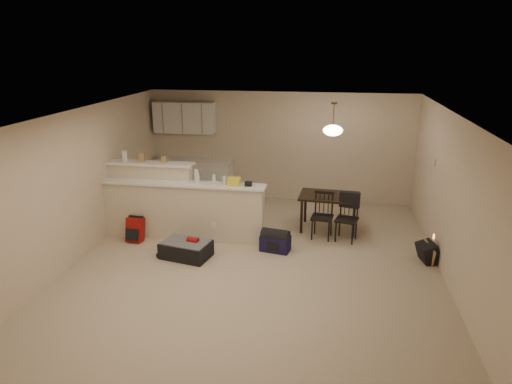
% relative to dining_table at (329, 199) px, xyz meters
% --- Properties ---
extents(room, '(7.00, 7.02, 2.50)m').
position_rel_dining_table_xyz_m(room, '(-1.17, -1.76, 0.62)').
color(room, '#BDAA91').
rests_on(room, ground).
extents(breakfast_bar, '(3.08, 0.58, 1.39)m').
position_rel_dining_table_xyz_m(breakfast_bar, '(-2.93, -0.78, -0.02)').
color(breakfast_bar, beige).
rests_on(breakfast_bar, ground).
extents(upper_cabinets, '(1.40, 0.34, 0.70)m').
position_rel_dining_table_xyz_m(upper_cabinets, '(-3.37, 1.56, 1.27)').
color(upper_cabinets, white).
rests_on(upper_cabinets, room).
extents(kitchen_counter, '(1.80, 0.60, 0.90)m').
position_rel_dining_table_xyz_m(kitchen_counter, '(-3.17, 1.43, -0.18)').
color(kitchen_counter, white).
rests_on(kitchen_counter, ground).
extents(thermostat, '(0.02, 0.12, 0.12)m').
position_rel_dining_table_xyz_m(thermostat, '(1.82, -0.21, 0.87)').
color(thermostat, beige).
rests_on(thermostat, room).
extents(jar, '(0.10, 0.10, 0.20)m').
position_rel_dining_table_xyz_m(jar, '(-3.85, -0.64, 0.86)').
color(jar, silver).
rests_on(jar, breakfast_bar).
extents(cereal_box, '(0.10, 0.07, 0.16)m').
position_rel_dining_table_xyz_m(cereal_box, '(-3.51, -0.64, 0.84)').
color(cereal_box, '#9E7C51').
rests_on(cereal_box, breakfast_bar).
extents(small_box, '(0.08, 0.06, 0.12)m').
position_rel_dining_table_xyz_m(small_box, '(-3.08, -0.64, 0.82)').
color(small_box, '#9E7C51').
rests_on(small_box, breakfast_bar).
extents(bottle_a, '(0.07, 0.07, 0.26)m').
position_rel_dining_table_xyz_m(bottle_a, '(-2.40, -0.86, 0.59)').
color(bottle_a, silver).
rests_on(bottle_a, breakfast_bar).
extents(bottle_b, '(0.06, 0.06, 0.18)m').
position_rel_dining_table_xyz_m(bottle_b, '(-2.07, -0.86, 0.55)').
color(bottle_b, silver).
rests_on(bottle_b, breakfast_bar).
extents(bag_lump, '(0.22, 0.18, 0.14)m').
position_rel_dining_table_xyz_m(bag_lump, '(-1.70, -0.86, 0.53)').
color(bag_lump, '#9E7C51').
rests_on(bag_lump, breakfast_bar).
extents(pouch, '(0.12, 0.10, 0.08)m').
position_rel_dining_table_xyz_m(pouch, '(-1.44, -0.86, 0.50)').
color(pouch, '#9E7C51').
rests_on(pouch, breakfast_bar).
extents(extra_item_x, '(0.06, 0.06, 0.21)m').
position_rel_dining_table_xyz_m(extra_item_x, '(-2.37, -0.86, 0.57)').
color(extra_item_x, silver).
rests_on(extra_item_x, breakfast_bar).
extents(extra_item_y, '(0.06, 0.06, 0.15)m').
position_rel_dining_table_xyz_m(extra_item_y, '(-1.87, -0.86, 0.54)').
color(extra_item_y, silver).
rests_on(extra_item_y, breakfast_bar).
extents(dining_table, '(1.18, 0.83, 0.71)m').
position_rel_dining_table_xyz_m(dining_table, '(0.00, 0.00, 0.00)').
color(dining_table, black).
rests_on(dining_table, ground).
extents(pendant_lamp, '(0.36, 0.36, 0.62)m').
position_rel_dining_table_xyz_m(pendant_lamp, '(-0.00, -0.00, 1.36)').
color(pendant_lamp, brown).
rests_on(pendant_lamp, room).
extents(dining_chair_near, '(0.43, 0.42, 0.88)m').
position_rel_dining_table_xyz_m(dining_chair_near, '(-0.11, -0.44, -0.18)').
color(dining_chair_near, black).
rests_on(dining_chair_near, ground).
extents(dining_chair_far, '(0.47, 0.45, 0.88)m').
position_rel_dining_table_xyz_m(dining_chair_far, '(0.33, -0.49, -0.18)').
color(dining_chair_far, black).
rests_on(dining_chair_far, ground).
extents(suitcase, '(0.90, 0.68, 0.27)m').
position_rel_dining_table_xyz_m(suitcase, '(-2.39, -1.65, -0.49)').
color(suitcase, black).
rests_on(suitcase, ground).
extents(red_backpack, '(0.31, 0.21, 0.45)m').
position_rel_dining_table_xyz_m(red_backpack, '(-3.53, -1.15, -0.40)').
color(red_backpack, '#9D1211').
rests_on(red_backpack, ground).
extents(navy_duffel, '(0.56, 0.37, 0.28)m').
position_rel_dining_table_xyz_m(navy_duffel, '(-0.91, -1.15, -0.49)').
color(navy_duffel, '#15123B').
rests_on(navy_duffel, ground).
extents(black_daypack, '(0.34, 0.42, 0.33)m').
position_rel_dining_table_xyz_m(black_daypack, '(1.68, -1.15, -0.46)').
color(black_daypack, black).
rests_on(black_daypack, ground).
extents(cardboard_sheet, '(0.14, 0.41, 0.32)m').
position_rel_dining_table_xyz_m(cardboard_sheet, '(1.68, -1.17, -0.47)').
color(cardboard_sheet, '#9E7C51').
rests_on(cardboard_sheet, ground).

